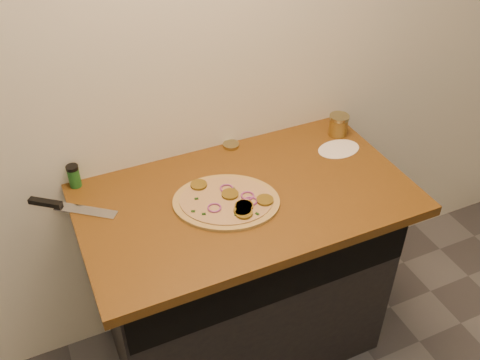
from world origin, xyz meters
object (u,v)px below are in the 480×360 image
chefs_knife (64,206)px  spice_shaker (74,176)px  pizza (228,201)px  salsa_jar (338,125)px

chefs_knife → spice_shaker: spice_shaker is taller
pizza → chefs_knife: pizza is taller
chefs_knife → spice_shaker: size_ratio=3.13×
pizza → chefs_knife: bearing=158.1°
pizza → salsa_jar: 0.64m
salsa_jar → spice_shaker: same height
salsa_jar → chefs_knife: bearing=-179.5°
pizza → chefs_knife: 0.57m
chefs_knife → salsa_jar: size_ratio=3.13×
pizza → salsa_jar: size_ratio=5.51×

